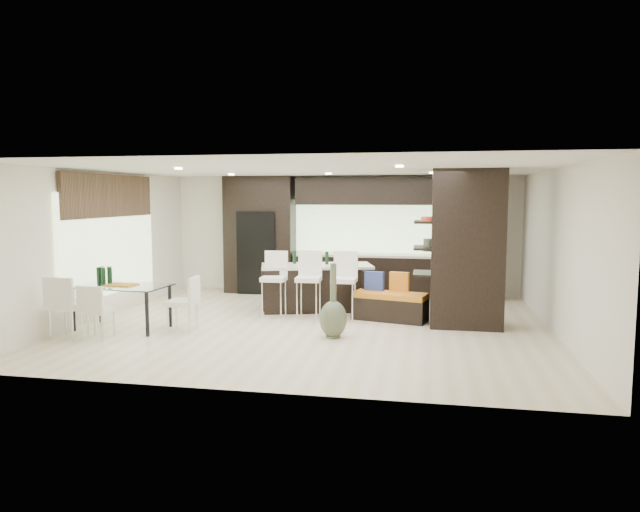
% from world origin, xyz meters
% --- Properties ---
extents(ground, '(8.00, 8.00, 0.00)m').
position_xyz_m(ground, '(0.00, 0.00, 0.00)').
color(ground, beige).
rests_on(ground, ground).
extents(back_wall, '(8.00, 0.02, 2.70)m').
position_xyz_m(back_wall, '(0.00, 3.50, 1.35)').
color(back_wall, white).
rests_on(back_wall, ground).
extents(left_wall, '(0.02, 7.00, 2.70)m').
position_xyz_m(left_wall, '(-4.00, 0.00, 1.35)').
color(left_wall, white).
rests_on(left_wall, ground).
extents(right_wall, '(0.02, 7.00, 2.70)m').
position_xyz_m(right_wall, '(4.00, 0.00, 1.35)').
color(right_wall, white).
rests_on(right_wall, ground).
extents(ceiling, '(8.00, 7.00, 0.02)m').
position_xyz_m(ceiling, '(0.00, 0.00, 2.70)').
color(ceiling, white).
rests_on(ceiling, ground).
extents(window_left, '(0.04, 3.20, 1.90)m').
position_xyz_m(window_left, '(-3.96, 0.20, 1.35)').
color(window_left, '#B2D199').
rests_on(window_left, left_wall).
extents(window_back, '(3.40, 0.04, 1.20)m').
position_xyz_m(window_back, '(0.60, 3.46, 1.55)').
color(window_back, '#B2D199').
rests_on(window_back, back_wall).
extents(stone_accent, '(0.08, 3.00, 0.80)m').
position_xyz_m(stone_accent, '(-3.93, 0.20, 2.25)').
color(stone_accent, brown).
rests_on(stone_accent, left_wall).
extents(ceiling_spots, '(4.00, 3.00, 0.02)m').
position_xyz_m(ceiling_spots, '(0.00, 0.25, 2.68)').
color(ceiling_spots, white).
rests_on(ceiling_spots, ceiling).
extents(back_cabinetry, '(6.80, 0.68, 2.70)m').
position_xyz_m(back_cabinetry, '(0.50, 3.17, 1.35)').
color(back_cabinetry, black).
rests_on(back_cabinetry, ground).
extents(refrigerator, '(0.90, 0.68, 1.90)m').
position_xyz_m(refrigerator, '(-1.90, 3.12, 0.95)').
color(refrigerator, black).
rests_on(refrigerator, ground).
extents(partition_column, '(1.20, 0.80, 2.70)m').
position_xyz_m(partition_column, '(2.60, 0.40, 1.35)').
color(partition_column, black).
rests_on(partition_column, ground).
extents(kitchen_island, '(2.32, 1.47, 0.90)m').
position_xyz_m(kitchen_island, '(-0.20, 1.33, 0.45)').
color(kitchen_island, black).
rests_on(kitchen_island, ground).
extents(stool_left, '(0.44, 0.44, 0.98)m').
position_xyz_m(stool_left, '(-0.86, 0.55, 0.49)').
color(stool_left, white).
rests_on(stool_left, ground).
extents(stool_mid, '(0.46, 0.46, 1.00)m').
position_xyz_m(stool_mid, '(-0.20, 0.54, 0.50)').
color(stool_mid, white).
rests_on(stool_mid, ground).
extents(stool_right, '(0.45, 0.45, 1.00)m').
position_xyz_m(stool_right, '(0.46, 0.54, 0.50)').
color(stool_right, white).
rests_on(stool_right, ground).
extents(bench, '(1.41, 0.82, 0.51)m').
position_xyz_m(bench, '(1.29, 0.62, 0.25)').
color(bench, black).
rests_on(bench, ground).
extents(floor_vase, '(0.54, 0.54, 1.19)m').
position_xyz_m(floor_vase, '(0.48, -0.82, 0.60)').
color(floor_vase, '#4B553D').
rests_on(floor_vase, ground).
extents(dining_table, '(1.61, 0.99, 0.75)m').
position_xyz_m(dining_table, '(-3.13, -0.89, 0.37)').
color(dining_table, white).
rests_on(dining_table, ground).
extents(chair_near, '(0.44, 0.44, 0.81)m').
position_xyz_m(chair_near, '(-3.13, -1.63, 0.40)').
color(chair_near, white).
rests_on(chair_near, ground).
extents(chair_far, '(0.51, 0.51, 0.93)m').
position_xyz_m(chair_far, '(-3.61, -1.66, 0.46)').
color(chair_far, white).
rests_on(chair_far, ground).
extents(chair_end, '(0.49, 0.49, 0.85)m').
position_xyz_m(chair_end, '(-2.04, -0.89, 0.42)').
color(chair_end, white).
rests_on(chair_end, ground).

